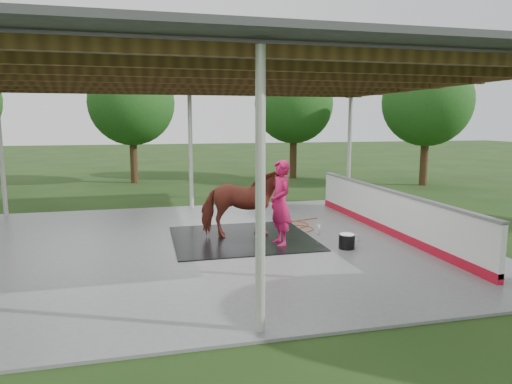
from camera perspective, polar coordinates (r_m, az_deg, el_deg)
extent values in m
plane|color=#1E3814|center=(11.01, -5.54, -6.66)|extent=(100.00, 100.00, 0.00)
cube|color=slate|center=(11.01, -5.54, -6.53)|extent=(12.00, 10.00, 0.05)
cylinder|color=beige|center=(6.07, 0.55, -0.27)|extent=(0.14, 0.14, 3.85)
cylinder|color=beige|center=(15.82, -29.25, 4.24)|extent=(0.14, 0.14, 3.85)
cylinder|color=beige|center=(15.31, -8.18, 5.16)|extent=(0.14, 0.14, 3.85)
cylinder|color=beige|center=(16.85, 11.59, 5.40)|extent=(0.14, 0.14, 3.85)
cube|color=brown|center=(6.26, 0.10, 17.24)|extent=(12.00, 0.10, 0.18)
cube|color=brown|center=(7.71, -2.66, 15.64)|extent=(12.00, 0.10, 0.18)
cube|color=brown|center=(9.18, -4.52, 14.53)|extent=(12.00, 0.10, 0.18)
cube|color=brown|center=(10.65, -5.86, 13.72)|extent=(12.00, 0.10, 0.18)
cube|color=brown|center=(12.14, -6.86, 13.11)|extent=(12.00, 0.10, 0.18)
cube|color=brown|center=(13.62, -7.64, 12.62)|extent=(12.00, 0.10, 0.18)
cube|color=brown|center=(15.11, -8.26, 12.23)|extent=(12.00, 0.10, 0.18)
cube|color=brown|center=(12.76, 21.08, 12.38)|extent=(0.12, 10.00, 0.18)
cube|color=#38383A|center=(10.67, -5.87, 14.79)|extent=(12.60, 10.60, 0.10)
cube|color=#B70F24|center=(12.45, 15.93, -4.43)|extent=(0.14, 8.00, 0.20)
cube|color=white|center=(12.35, 16.05, -2.17)|extent=(0.12, 8.00, 1.00)
cube|color=slate|center=(12.27, 16.15, 0.22)|extent=(0.16, 8.00, 0.06)
cylinder|color=#382314|center=(22.59, -15.02, 3.89)|extent=(0.36, 0.36, 2.20)
sphere|color=#194714|center=(22.53, -15.30, 10.74)|extent=(4.00, 4.00, 4.00)
cylinder|color=#382314|center=(23.79, 4.67, 4.40)|extent=(0.36, 0.36, 2.20)
sphere|color=#194714|center=(23.74, 4.75, 10.91)|extent=(4.00, 4.00, 4.00)
cylinder|color=#382314|center=(22.40, 20.24, 3.60)|extent=(0.36, 0.36, 2.20)
sphere|color=#194714|center=(22.34, 20.62, 10.51)|extent=(4.00, 4.00, 4.00)
cube|color=black|center=(11.39, -1.74, -5.77)|extent=(3.39, 3.18, 0.03)
imported|color=maroon|center=(11.20, -1.76, -1.50)|extent=(2.13, 1.23, 1.70)
imported|color=#C4144F|center=(10.63, 3.08, -1.38)|extent=(0.57, 0.78, 2.00)
cylinder|color=black|center=(10.69, 11.27, -6.10)|extent=(0.37, 0.37, 0.32)
cylinder|color=white|center=(10.65, 11.30, -5.25)|extent=(0.34, 0.34, 0.03)
imported|color=silver|center=(11.89, 7.74, -4.48)|extent=(0.17, 0.17, 0.33)
imported|color=#338CD8|center=(11.41, 12.50, -5.45)|extent=(0.14, 0.14, 0.22)
torus|color=#C4400E|center=(12.89, 4.38, -4.06)|extent=(0.97, 0.97, 0.02)
torus|color=#C4400E|center=(12.41, 5.12, -4.58)|extent=(0.89, 0.89, 0.02)
cylinder|color=#C4400E|center=(13.38, 5.19, -3.59)|extent=(1.41, 0.48, 0.02)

